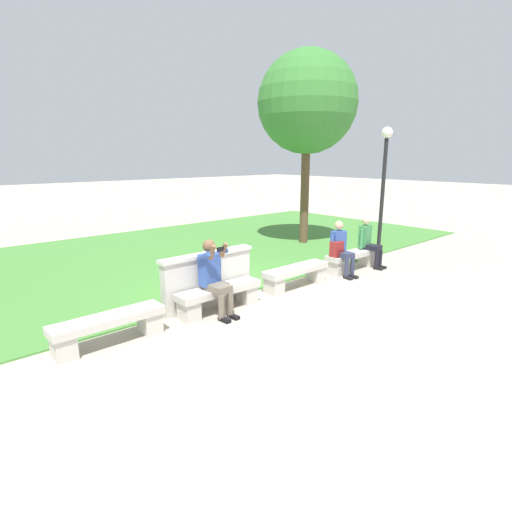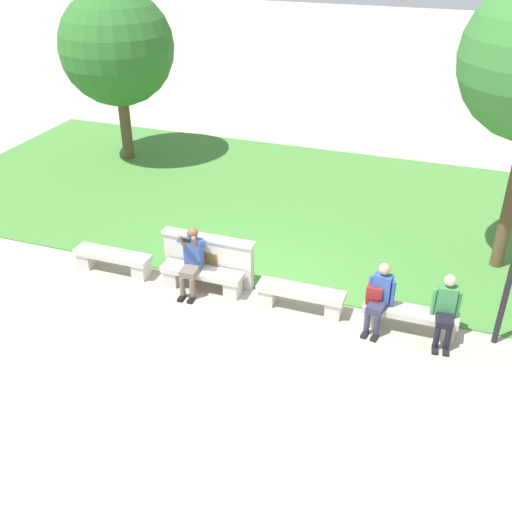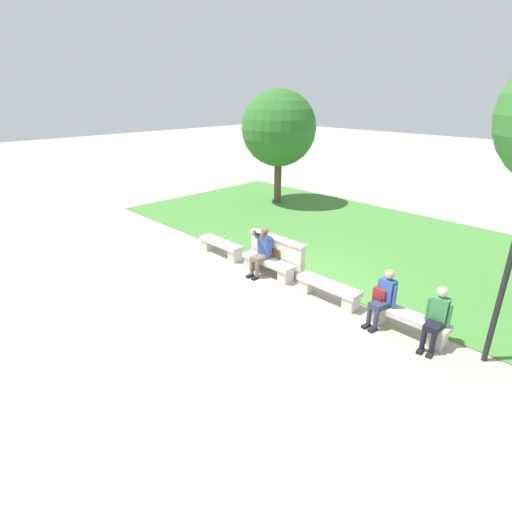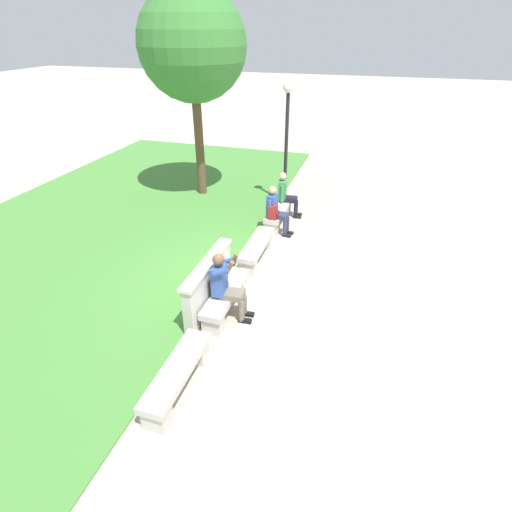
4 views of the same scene
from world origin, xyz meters
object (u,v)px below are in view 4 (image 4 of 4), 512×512
person_distant (276,209)px  person_companion (286,193)px  backpack (273,212)px  tree_left_background (192,46)px  bench_near (226,297)px  person_photographer (226,283)px  bench_main (178,375)px  bench_far (278,214)px  lamp_post (287,127)px  bench_mid (257,248)px

person_distant → person_companion: size_ratio=1.00×
backpack → tree_left_background: bearing=54.0°
bench_near → person_photographer: person_photographer is taller
person_photographer → tree_left_background: (5.62, 2.96, 3.48)m
bench_near → person_photographer: 0.48m
bench_near → tree_left_background: (5.45, 2.88, 3.92)m
bench_main → bench_near: size_ratio=1.00×
bench_near → backpack: (3.34, -0.02, 0.33)m
person_distant → tree_left_background: size_ratio=0.22×
bench_main → bench_far: 6.00m
person_photographer → lamp_post: (5.61, 0.26, 1.54)m
bench_mid → bench_main: bearing=180.0°
bench_main → person_companion: bearing=-0.6°
person_photographer → tree_left_background: 7.24m
bench_mid → tree_left_background: bearing=39.8°
person_photographer → backpack: person_photographer is taller
bench_main → bench_mid: bearing=0.0°
bench_near → lamp_post: bearing=1.9°
bench_near → person_photographer: (-0.16, -0.08, 0.45)m
bench_near → lamp_post: (5.45, 0.19, 1.98)m
person_distant → lamp_post: bearing=7.1°
bench_far → lamp_post: bearing=7.3°
tree_left_background → person_distant: bearing=-124.4°
person_distant → bench_near: bearing=178.9°
bench_far → person_distant: size_ratio=1.30×
bench_mid → person_companion: (2.56, -0.07, 0.38)m
lamp_post → bench_near: bearing=-178.1°
bench_main → person_photographer: 1.89m
bench_mid → person_distant: size_ratio=1.30×
bench_main → person_photographer: (1.84, -0.08, 0.45)m
backpack → person_photographer: bearing=-179.1°
bench_near → person_companion: 4.57m
bench_near → person_companion: bearing=-0.8°
person_companion → tree_left_background: size_ratio=0.22×
person_photographer → person_distant: size_ratio=1.05×
bench_main → bench_near: same height
bench_mid → person_photographer: (-2.16, -0.08, 0.45)m
tree_left_background → bench_mid: bearing=-140.2°
person_companion → lamp_post: (0.90, 0.25, 1.60)m
bench_far → person_companion: bearing=-6.8°
person_photographer → person_companion: (4.72, 0.01, -0.06)m
tree_left_background → lamp_post: (-0.00, -2.69, -1.94)m
bench_main → bench_mid: same height
bench_mid → bench_far: 2.00m
backpack → lamp_post: size_ratio=0.13×
backpack → lamp_post: lamp_post is taller
bench_mid → tree_left_background: (3.45, 2.88, 3.92)m
person_distant → tree_left_background: 5.03m
person_distant → person_companion: (1.12, -0.00, 0.00)m
bench_near → bench_far: size_ratio=1.00×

